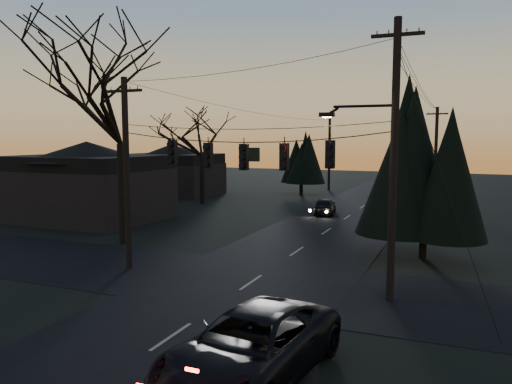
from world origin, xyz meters
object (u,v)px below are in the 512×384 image
at_px(utility_pole_right, 390,300).
at_px(utility_pole_far_r, 434,205).
at_px(utility_pole_far_l, 329,190).
at_px(evergreen_right, 426,158).
at_px(utility_pole_left, 129,268).
at_px(sedan_oncoming_a, 325,206).
at_px(bare_tree_left, 119,103).
at_px(suv_near, 251,347).

distance_m(utility_pole_right, utility_pole_far_r, 28.00).
xyz_separation_m(utility_pole_far_l, evergreen_right, (12.11, -28.95, 4.89)).
bearing_deg(utility_pole_left, utility_pole_far_l, 90.00).
relative_size(utility_pole_far_l, sedan_oncoming_a, 2.12).
bearing_deg(utility_pole_left, sedan_oncoming_a, 77.65).
relative_size(utility_pole_far_l, bare_tree_left, 0.72).
relative_size(utility_pole_right, utility_pole_far_l, 1.25).
distance_m(utility_pole_far_l, suv_near, 44.41).
height_order(utility_pole_left, sedan_oncoming_a, utility_pole_left).
bearing_deg(bare_tree_left, suv_near, -42.46).
xyz_separation_m(utility_pole_right, suv_near, (-2.30, -7.44, 0.82)).
distance_m(suv_near, sedan_oncoming_a, 26.70).
distance_m(utility_pole_far_r, utility_pole_far_l, 14.01).
xyz_separation_m(utility_pole_far_l, suv_near, (9.20, -43.44, 0.82)).
bearing_deg(bare_tree_left, sedan_oncoming_a, 62.26).
bearing_deg(utility_pole_far_l, suv_near, -78.04).
xyz_separation_m(utility_pole_far_l, sedan_oncoming_a, (4.11, -17.23, 0.64)).
bearing_deg(utility_pole_right, utility_pole_far_l, 107.72).
distance_m(utility_pole_left, evergreen_right, 14.84).
bearing_deg(utility_pole_right, utility_pole_far_r, 90.00).
distance_m(utility_pole_far_r, sedan_oncoming_a, 11.84).
xyz_separation_m(utility_pole_right, utility_pole_far_l, (-11.50, 36.00, 0.00)).
bearing_deg(evergreen_right, sedan_oncoming_a, 124.33).
distance_m(bare_tree_left, evergreen_right, 16.16).
bearing_deg(sedan_oncoming_a, suv_near, 91.34).
bearing_deg(utility_pole_far_r, utility_pole_left, -112.33).
height_order(utility_pole_right, evergreen_right, evergreen_right).
height_order(bare_tree_left, suv_near, bare_tree_left).
height_order(utility_pole_far_r, suv_near, utility_pole_far_r).
distance_m(utility_pole_left, utility_pole_far_l, 36.00).
bearing_deg(bare_tree_left, utility_pole_far_r, 57.68).
height_order(utility_pole_far_l, bare_tree_left, bare_tree_left).
relative_size(suv_near, sedan_oncoming_a, 1.57).
bearing_deg(utility_pole_far_l, evergreen_right, -67.30).
bearing_deg(suv_near, evergreen_right, 85.82).
height_order(evergreen_right, sedan_oncoming_a, evergreen_right).
relative_size(bare_tree_left, suv_near, 1.88).
distance_m(utility_pole_left, suv_near, 11.86).
bearing_deg(suv_near, utility_pole_right, 80.00).
xyz_separation_m(bare_tree_left, evergreen_right, (15.65, 2.84, -2.87)).
relative_size(bare_tree_left, sedan_oncoming_a, 2.94).
bearing_deg(utility_pole_far_r, suv_near, -93.71).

